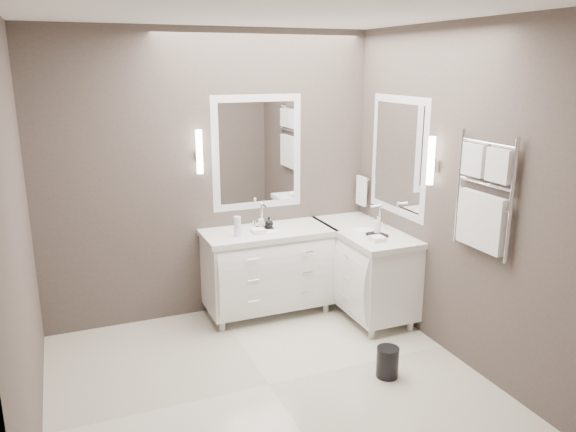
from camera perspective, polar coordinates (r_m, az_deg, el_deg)
name	(u,v)px	position (r m, az deg, el deg)	size (l,w,h in m)	color
floor	(269,385)	(4.49, -1.94, -16.80)	(3.20, 3.00, 0.01)	beige
ceiling	(265,10)	(3.82, -2.32, 20.18)	(3.20, 3.00, 0.01)	white
wall_back	(212,176)	(5.34, -7.73, 4.02)	(3.20, 0.01, 2.70)	#4A403B
wall_front	(380,292)	(2.65, 9.34, -7.63)	(3.20, 0.01, 2.70)	#4A403B
wall_left	(16,241)	(3.73, -25.94, -2.28)	(0.01, 3.00, 2.70)	#4A403B
wall_right	(454,195)	(4.73, 16.48, 2.07)	(0.01, 3.00, 2.70)	#4A403B
vanity_back	(268,266)	(5.45, -2.06, -5.09)	(1.24, 0.59, 0.97)	white
vanity_right	(364,265)	(5.53, 7.71, -4.93)	(0.59, 1.24, 0.97)	white
mirror_back	(257,153)	(5.42, -3.13, 6.44)	(0.90, 0.02, 1.10)	white
mirror_right	(398,156)	(5.31, 11.12, 5.99)	(0.02, 0.90, 1.10)	white
sconce_back	(199,153)	(5.20, -8.99, 6.37)	(0.06, 0.06, 0.40)	white
sconce_right	(431,162)	(4.80, 14.31, 5.37)	(0.06, 0.06, 0.40)	white
towel_bar_corner	(361,190)	(5.83, 7.47, 2.61)	(0.03, 0.22, 0.30)	white
towel_ladder	(483,201)	(4.39, 19.19, 1.43)	(0.06, 0.58, 0.90)	white
waste_bin	(387,362)	(4.59, 10.07, -14.41)	(0.17, 0.17, 0.24)	black
amenity_tray_back	(265,228)	(5.35, -2.36, -1.25)	(0.15, 0.11, 0.02)	black
amenity_tray_right	(377,235)	(5.19, 9.04, -1.91)	(0.13, 0.17, 0.03)	black
water_bottle	(237,226)	(5.12, -5.16, -1.07)	(0.07, 0.07, 0.19)	silver
soap_bottle_a	(261,221)	(5.34, -2.74, -0.52)	(0.05, 0.05, 0.12)	white
soap_bottle_b	(269,222)	(5.31, -1.95, -0.63)	(0.08, 0.08, 0.11)	black
soap_bottle_c	(378,225)	(5.17, 9.08, -0.93)	(0.06, 0.06, 0.16)	white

